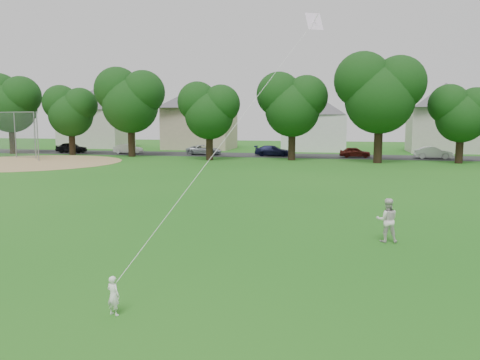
% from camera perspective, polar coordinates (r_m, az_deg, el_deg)
% --- Properties ---
extents(ground, '(160.00, 160.00, 0.00)m').
position_cam_1_polar(ground, '(12.45, -5.80, -11.62)').
color(ground, '#196016').
rests_on(ground, ground).
extents(street, '(90.00, 7.00, 0.01)m').
position_cam_1_polar(street, '(53.46, 8.45, 2.92)').
color(street, '#2D2D30').
rests_on(street, ground).
extents(dirt_infield, '(18.00, 18.00, 0.02)m').
position_cam_1_polar(dirt_infield, '(49.34, -24.65, 1.98)').
color(dirt_infield, '#9E7F51').
rests_on(dirt_infield, ground).
extents(toddler, '(0.35, 0.28, 0.84)m').
position_cam_1_polar(toddler, '(10.31, -15.19, -13.44)').
color(toddler, white).
rests_on(toddler, ground).
extents(older_boy, '(0.76, 0.62, 1.47)m').
position_cam_1_polar(older_boy, '(16.29, 17.49, -4.70)').
color(older_boy, silver).
rests_on(older_boy, ground).
extents(kite, '(2.11, 6.03, 13.91)m').
position_cam_1_polar(kite, '(14.47, 0.77, 8.42)').
color(kite, white).
rests_on(kite, ground).
extents(baseball_backstop, '(10.90, 3.81, 4.87)m').
position_cam_1_polar(baseball_backstop, '(55.78, -26.15, 4.93)').
color(baseball_backstop, gray).
rests_on(baseball_backstop, ground).
extents(tree_row, '(80.73, 9.48, 10.95)m').
position_cam_1_polar(tree_row, '(47.22, 11.32, 10.05)').
color(tree_row, black).
rests_on(tree_row, ground).
extents(parked_cars, '(46.09, 2.21, 1.28)m').
position_cam_1_polar(parked_cars, '(53.73, -0.87, 3.66)').
color(parked_cars, black).
rests_on(parked_cars, ground).
extents(house_row, '(77.57, 13.69, 10.35)m').
position_cam_1_polar(house_row, '(63.34, 8.55, 8.10)').
color(house_row, silver).
rests_on(house_row, ground).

